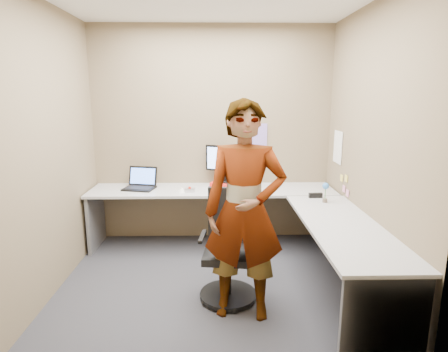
{
  "coord_description": "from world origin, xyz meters",
  "views": [
    {
      "loc": [
        0.05,
        -3.45,
        1.86
      ],
      "look_at": [
        0.13,
        0.25,
        1.05
      ],
      "focal_mm": 30.0,
      "sensor_mm": 36.0,
      "label": 1
    }
  ],
  "objects_px": {
    "monitor": "(224,161)",
    "person": "(245,212)",
    "office_chair": "(229,255)",
    "desk": "(252,215)"
  },
  "relations": [
    {
      "from": "monitor",
      "to": "person",
      "type": "relative_size",
      "value": 0.25
    },
    {
      "from": "office_chair",
      "to": "desk",
      "type": "bearing_deg",
      "value": 72.83
    },
    {
      "from": "monitor",
      "to": "office_chair",
      "type": "distance_m",
      "value": 1.48
    },
    {
      "from": "desk",
      "to": "monitor",
      "type": "bearing_deg",
      "value": 112.15
    },
    {
      "from": "desk",
      "to": "person",
      "type": "relative_size",
      "value": 1.62
    },
    {
      "from": "desk",
      "to": "office_chair",
      "type": "distance_m",
      "value": 0.7
    },
    {
      "from": "desk",
      "to": "office_chair",
      "type": "xyz_separation_m",
      "value": [
        -0.27,
        -0.62,
        -0.18
      ]
    },
    {
      "from": "monitor",
      "to": "office_chair",
      "type": "height_order",
      "value": "monitor"
    },
    {
      "from": "desk",
      "to": "monitor",
      "type": "distance_m",
      "value": 0.9
    },
    {
      "from": "monitor",
      "to": "office_chair",
      "type": "relative_size",
      "value": 0.46
    }
  ]
}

